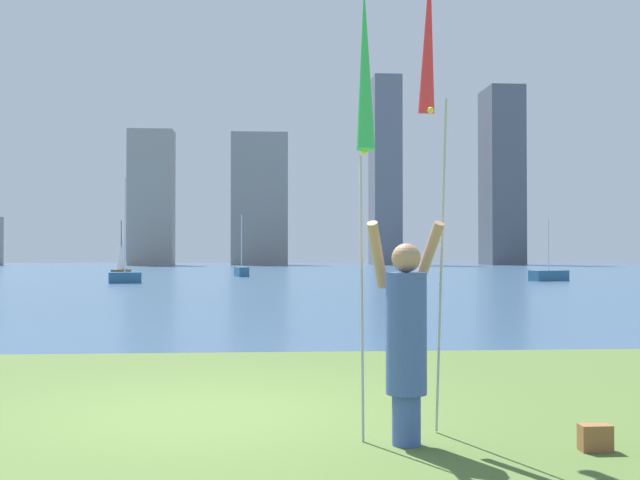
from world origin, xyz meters
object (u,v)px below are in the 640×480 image
object	(u,v)px
bag	(595,438)
sailboat_0	(241,271)
person	(406,334)
sailboat_1	(122,257)
kite_flag_right	(429,46)
kite_flag_left	(365,74)
sailboat_2	(125,277)
sailboat_5	(549,275)

from	to	relation	value
bag	sailboat_0	world-z (taller)	sailboat_0
bag	person	bearing A→B (deg)	168.23
sailboat_1	kite_flag_right	bearing A→B (deg)	-76.52
kite_flag_left	sailboat_2	xyz separation A→B (m)	(-8.47, 35.81, -2.80)
kite_flag_left	sailboat_1	distance (m)	54.06
sailboat_2	sailboat_1	bearing A→B (deg)	101.04
kite_flag_left	bag	bearing A→B (deg)	-9.41
person	kite_flag_right	distance (m)	2.77
kite_flag_right	bag	distance (m)	3.81
bag	sailboat_2	world-z (taller)	sailboat_2
kite_flag_left	sailboat_0	distance (m)	47.72
person	sailboat_0	distance (m)	47.66
kite_flag_left	sailboat_1	world-z (taller)	sailboat_1
sailboat_2	bag	bearing A→B (deg)	-74.04
sailboat_5	sailboat_0	bearing A→B (deg)	151.45
person	bag	world-z (taller)	person
kite_flag_right	sailboat_2	size ratio (longest dim) A/B	0.77
person	kite_flag_left	distance (m)	2.24
kite_flag_right	sailboat_5	world-z (taller)	kite_flag_right
sailboat_0	person	bearing A→B (deg)	-86.47
kite_flag_right	sailboat_5	size ratio (longest dim) A/B	1.22
kite_flag_left	kite_flag_right	bearing A→B (deg)	45.37
bag	sailboat_0	xyz separation A→B (m)	(-4.45, 47.88, 0.26)
person	bag	size ratio (longest dim) A/B	7.42
bag	sailboat_2	size ratio (longest dim) A/B	0.04
bag	sailboat_0	distance (m)	48.09
sailboat_1	person	bearing A→B (deg)	-77.05
person	bag	distance (m)	1.75
kite_flag_left	kite_flag_right	world-z (taller)	kite_flag_right
person	sailboat_0	world-z (taller)	sailboat_0
sailboat_2	sailboat_5	bearing A→B (deg)	4.39
sailboat_5	kite_flag_left	bearing A→B (deg)	-112.55
person	kite_flag_right	size ratio (longest dim) A/B	0.43
kite_flag_right	sailboat_0	size ratio (longest dim) A/B	1.02
kite_flag_left	bag	xyz separation A→B (m)	(1.86, -0.31, -3.04)
person	bag	xyz separation A→B (m)	(1.51, -0.31, -0.83)
person	sailboat_1	distance (m)	54.10
sailboat_5	kite_flag_right	bearing A→B (deg)	-112.01
bag	kite_flag_left	bearing A→B (deg)	170.59
sailboat_0	sailboat_2	distance (m)	13.15
kite_flag_right	sailboat_5	xyz separation A→B (m)	(14.93, 36.95, -3.27)
sailboat_0	bag	bearing A→B (deg)	-84.69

